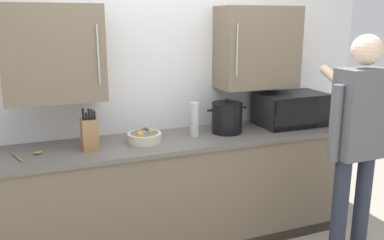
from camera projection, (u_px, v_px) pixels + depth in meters
name	position (u px, v px, depth m)	size (l,w,h in m)	color
back_wall_tiled	(159.00, 75.00, 3.34)	(3.89, 0.44, 2.62)	white
counter_unit	(172.00, 194.00, 3.29)	(3.08, 0.62, 0.92)	#756651
microwave_oven	(289.00, 109.00, 3.57)	(0.59, 0.40, 0.28)	black
stock_pot	(227.00, 118.00, 3.33)	(0.35, 0.25, 0.28)	black
knife_block	(90.00, 134.00, 2.92)	(0.11, 0.15, 0.31)	#A37547
wooden_spoon	(28.00, 154.00, 2.79)	(0.21, 0.21, 0.02)	#A37547
fruit_bowl	(145.00, 137.00, 3.10)	(0.26, 0.26, 0.10)	beige
thermos_flask	(195.00, 119.00, 3.22)	(0.07, 0.07, 0.27)	#B7BABF
person_figure	(357.00, 138.00, 2.78)	(0.44, 0.64, 1.73)	#282D3D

